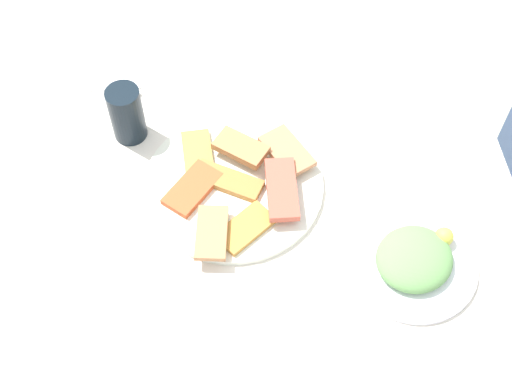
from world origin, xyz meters
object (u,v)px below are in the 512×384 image
at_px(soda_can, 127,114).
at_px(fork, 107,70).
at_px(dining_table, 271,232).
at_px(salad_plate_greens, 414,260).
at_px(spoon, 124,69).
at_px(paper_napkin, 115,71).
at_px(pide_platter, 235,184).

distance_m(soda_can, fork, 0.19).
xyz_separation_m(dining_table, soda_can, (-0.21, -0.26, 0.14)).
distance_m(salad_plate_greens, spoon, 0.73).
height_order(dining_table, paper_napkin, paper_napkin).
distance_m(paper_napkin, fork, 0.02).
bearing_deg(paper_napkin, pide_platter, 34.90).
xyz_separation_m(dining_table, spoon, (-0.39, -0.27, 0.08)).
height_order(dining_table, soda_can, soda_can).
height_order(soda_can, spoon, soda_can).
height_order(dining_table, pide_platter, pide_platter).
xyz_separation_m(salad_plate_greens, spoon, (-0.52, -0.51, -0.01)).
xyz_separation_m(dining_table, salad_plate_greens, (0.14, 0.24, 0.09)).
xyz_separation_m(salad_plate_greens, fork, (-0.52, -0.55, -0.01)).
xyz_separation_m(pide_platter, salad_plate_greens, (0.20, 0.30, 0.00)).
bearing_deg(soda_can, fork, -163.88).
distance_m(salad_plate_greens, fork, 0.76).
xyz_separation_m(salad_plate_greens, paper_napkin, (-0.52, -0.53, -0.02)).
bearing_deg(spoon, soda_can, -16.36).
distance_m(pide_platter, salad_plate_greens, 0.36).
bearing_deg(paper_napkin, spoon, 90.00).
bearing_deg(pide_platter, spoon, -147.28).
distance_m(salad_plate_greens, paper_napkin, 0.74).
xyz_separation_m(soda_can, paper_napkin, (-0.17, -0.03, -0.06)).
xyz_separation_m(paper_napkin, spoon, (0.00, 0.02, 0.00)).
bearing_deg(fork, pide_platter, 17.17).
xyz_separation_m(dining_table, pide_platter, (-0.06, -0.06, 0.09)).
xyz_separation_m(dining_table, paper_napkin, (-0.39, -0.29, 0.08)).
height_order(fork, spoon, same).
xyz_separation_m(pide_platter, soda_can, (-0.15, -0.20, 0.05)).
distance_m(fork, spoon, 0.04).
xyz_separation_m(pide_platter, paper_napkin, (-0.33, -0.23, -0.01)).
xyz_separation_m(fork, spoon, (0.00, 0.04, 0.00)).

